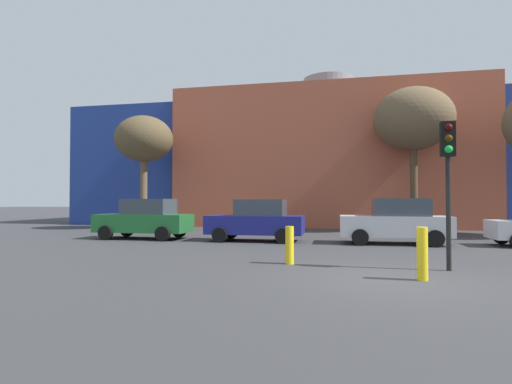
# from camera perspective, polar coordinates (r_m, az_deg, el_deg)

# --- Properties ---
(ground_plane) EXTENTS (200.00, 200.00, 0.00)m
(ground_plane) POSITION_cam_1_polar(r_m,az_deg,el_deg) (9.90, 18.34, -11.59)
(ground_plane) COLOR #38383A
(building_backdrop) EXTENTS (38.43, 13.49, 11.69)m
(building_backdrop) POSITION_cam_1_polar(r_m,az_deg,el_deg) (33.52, 10.13, 3.81)
(building_backdrop) COLOR #B2563D
(building_backdrop) RESTS_ON ground_plane
(parked_car_0) EXTENTS (4.35, 2.13, 1.88)m
(parked_car_0) POSITION_cam_1_polar(r_m,az_deg,el_deg) (19.94, -15.27, -3.66)
(parked_car_0) COLOR #1E662D
(parked_car_0) RESTS_ON ground_plane
(parked_car_1) EXTENTS (4.26, 2.09, 1.85)m
(parked_car_1) POSITION_cam_1_polar(r_m,az_deg,el_deg) (18.14, 0.11, -4.00)
(parked_car_1) COLOR navy
(parked_car_1) RESTS_ON ground_plane
(parked_car_2) EXTENTS (4.37, 2.14, 1.89)m
(parked_car_2) POSITION_cam_1_polar(r_m,az_deg,el_deg) (17.90, 18.95, -3.90)
(parked_car_2) COLOR silver
(parked_car_2) RESTS_ON ground_plane
(traffic_light_island) EXTENTS (0.38, 0.37, 3.83)m
(traffic_light_island) POSITION_cam_1_polar(r_m,az_deg,el_deg) (11.59, 25.30, 3.98)
(traffic_light_island) COLOR black
(traffic_light_island) RESTS_ON ground_plane
(bare_tree_0) EXTENTS (4.55, 4.55, 8.40)m
(bare_tree_0) POSITION_cam_1_polar(r_m,az_deg,el_deg) (25.75, 21.17, 9.44)
(bare_tree_0) COLOR brown
(bare_tree_0) RESTS_ON ground_plane
(bare_tree_1) EXTENTS (3.66, 3.66, 7.22)m
(bare_tree_1) POSITION_cam_1_polar(r_m,az_deg,el_deg) (27.12, -15.42, 7.02)
(bare_tree_1) COLOR brown
(bare_tree_1) RESTS_ON ground_plane
(bollard_yellow_0) EXTENTS (0.24, 0.24, 1.07)m
(bollard_yellow_0) POSITION_cam_1_polar(r_m,az_deg,el_deg) (11.67, 4.73, -7.42)
(bollard_yellow_0) COLOR yellow
(bollard_yellow_0) RESTS_ON ground_plane
(bollard_yellow_1) EXTENTS (0.24, 0.24, 1.20)m
(bollard_yellow_1) POSITION_cam_1_polar(r_m,az_deg,el_deg) (9.98, 22.26, -8.00)
(bollard_yellow_1) COLOR yellow
(bollard_yellow_1) RESTS_ON ground_plane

